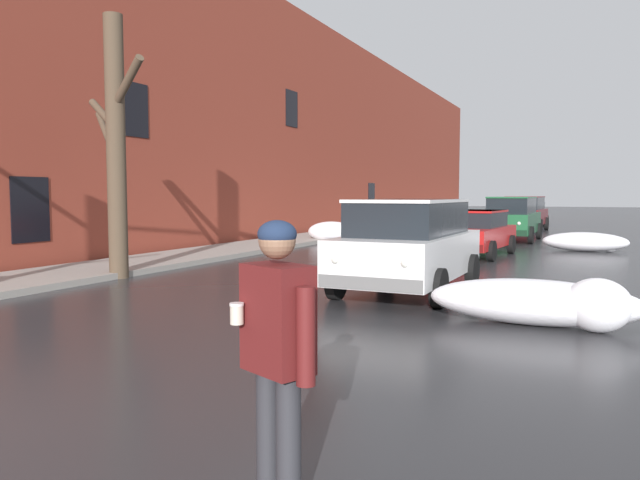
{
  "coord_description": "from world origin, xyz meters",
  "views": [
    {
      "loc": [
        5.08,
        -2.52,
        1.91
      ],
      "look_at": [
        -0.44,
        9.53,
        0.92
      ],
      "focal_mm": 34.15,
      "sensor_mm": 36.0,
      "label": 1
    }
  ],
  "objects_px": {
    "bare_tree_second_along_sidewalk": "(116,144)",
    "pedestrian_with_coffee": "(277,342)",
    "suv_maroon_parked_far_down_block": "(525,212)",
    "sedan_darkblue_queued_behind_truck": "(531,213)",
    "sedan_red_parked_kerbside_close": "(475,232)",
    "suv_white_approaching_near_lane": "(409,242)",
    "suv_green_parked_kerbside_mid": "(512,217)"
  },
  "relations": [
    {
      "from": "bare_tree_second_along_sidewalk",
      "to": "pedestrian_with_coffee",
      "type": "height_order",
      "value": "bare_tree_second_along_sidewalk"
    },
    {
      "from": "suv_maroon_parked_far_down_block",
      "to": "sedan_darkblue_queued_behind_truck",
      "type": "distance_m",
      "value": 6.45
    },
    {
      "from": "bare_tree_second_along_sidewalk",
      "to": "sedan_red_parked_kerbside_close",
      "type": "bearing_deg",
      "value": 52.79
    },
    {
      "from": "sedan_red_parked_kerbside_close",
      "to": "pedestrian_with_coffee",
      "type": "relative_size",
      "value": 2.5
    },
    {
      "from": "suv_white_approaching_near_lane",
      "to": "sedan_darkblue_queued_behind_truck",
      "type": "xyz_separation_m",
      "value": [
        -0.54,
        28.76,
        -0.24
      ]
    },
    {
      "from": "bare_tree_second_along_sidewalk",
      "to": "suv_green_parked_kerbside_mid",
      "type": "relative_size",
      "value": 1.26
    },
    {
      "from": "suv_green_parked_kerbside_mid",
      "to": "suv_maroon_parked_far_down_block",
      "type": "relative_size",
      "value": 1.07
    },
    {
      "from": "suv_maroon_parked_far_down_block",
      "to": "pedestrian_with_coffee",
      "type": "bearing_deg",
      "value": -86.57
    },
    {
      "from": "suv_maroon_parked_far_down_block",
      "to": "sedan_darkblue_queued_behind_truck",
      "type": "bearing_deg",
      "value": 92.87
    },
    {
      "from": "bare_tree_second_along_sidewalk",
      "to": "suv_white_approaching_near_lane",
      "type": "bearing_deg",
      "value": 6.23
    },
    {
      "from": "bare_tree_second_along_sidewalk",
      "to": "suv_maroon_parked_far_down_block",
      "type": "distance_m",
      "value": 24.01
    },
    {
      "from": "bare_tree_second_along_sidewalk",
      "to": "suv_white_approaching_near_lane",
      "type": "height_order",
      "value": "bare_tree_second_along_sidewalk"
    },
    {
      "from": "bare_tree_second_along_sidewalk",
      "to": "suv_white_approaching_near_lane",
      "type": "relative_size",
      "value": 1.35
    },
    {
      "from": "suv_green_parked_kerbside_mid",
      "to": "pedestrian_with_coffee",
      "type": "distance_m",
      "value": 23.21
    },
    {
      "from": "sedan_red_parked_kerbside_close",
      "to": "pedestrian_with_coffee",
      "type": "bearing_deg",
      "value": -83.7
    },
    {
      "from": "sedan_darkblue_queued_behind_truck",
      "to": "suv_green_parked_kerbside_mid",
      "type": "bearing_deg",
      "value": -87.55
    },
    {
      "from": "bare_tree_second_along_sidewalk",
      "to": "pedestrian_with_coffee",
      "type": "bearing_deg",
      "value": -42.42
    },
    {
      "from": "sedan_red_parked_kerbside_close",
      "to": "suv_maroon_parked_far_down_block",
      "type": "xyz_separation_m",
      "value": [
        -0.05,
        14.5,
        0.23
      ]
    },
    {
      "from": "suv_green_parked_kerbside_mid",
      "to": "suv_white_approaching_near_lane",
      "type": "bearing_deg",
      "value": -90.21
    },
    {
      "from": "suv_green_parked_kerbside_mid",
      "to": "suv_maroon_parked_far_down_block",
      "type": "xyz_separation_m",
      "value": [
        -0.27,
        7.44,
        -0.0
      ]
    },
    {
      "from": "suv_green_parked_kerbside_mid",
      "to": "pedestrian_with_coffee",
      "type": "height_order",
      "value": "suv_green_parked_kerbside_mid"
    },
    {
      "from": "suv_maroon_parked_far_down_block",
      "to": "pedestrian_with_coffee",
      "type": "distance_m",
      "value": 30.65
    },
    {
      "from": "suv_maroon_parked_far_down_block",
      "to": "pedestrian_with_coffee",
      "type": "xyz_separation_m",
      "value": [
        1.83,
        -30.6,
        0.05
      ]
    },
    {
      "from": "suv_white_approaching_near_lane",
      "to": "suv_maroon_parked_far_down_block",
      "type": "distance_m",
      "value": 22.32
    },
    {
      "from": "suv_white_approaching_near_lane",
      "to": "sedan_darkblue_queued_behind_truck",
      "type": "bearing_deg",
      "value": 91.08
    },
    {
      "from": "suv_white_approaching_near_lane",
      "to": "bare_tree_second_along_sidewalk",
      "type": "bearing_deg",
      "value": -173.77
    },
    {
      "from": "bare_tree_second_along_sidewalk",
      "to": "suv_maroon_parked_far_down_block",
      "type": "relative_size",
      "value": 1.35
    },
    {
      "from": "sedan_red_parked_kerbside_close",
      "to": "suv_maroon_parked_far_down_block",
      "type": "height_order",
      "value": "suv_maroon_parked_far_down_block"
    },
    {
      "from": "sedan_darkblue_queued_behind_truck",
      "to": "pedestrian_with_coffee",
      "type": "distance_m",
      "value": 37.1
    },
    {
      "from": "sedan_red_parked_kerbside_close",
      "to": "suv_maroon_parked_far_down_block",
      "type": "relative_size",
      "value": 1.01
    },
    {
      "from": "bare_tree_second_along_sidewalk",
      "to": "suv_green_parked_kerbside_mid",
      "type": "xyz_separation_m",
      "value": [
        6.71,
        15.6,
        -2.06
      ]
    },
    {
      "from": "sedan_darkblue_queued_behind_truck",
      "to": "pedestrian_with_coffee",
      "type": "bearing_deg",
      "value": -86.67
    }
  ]
}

